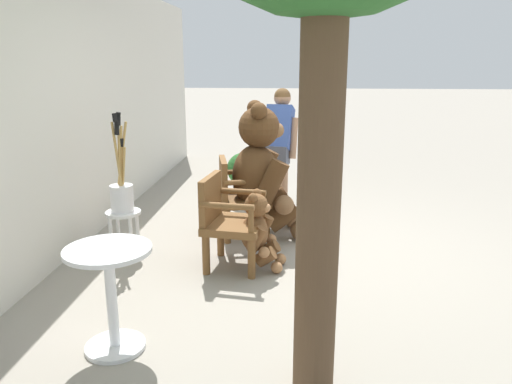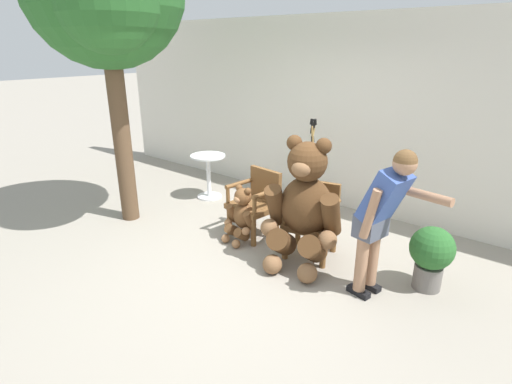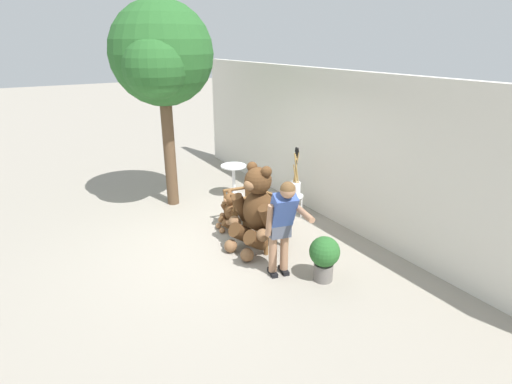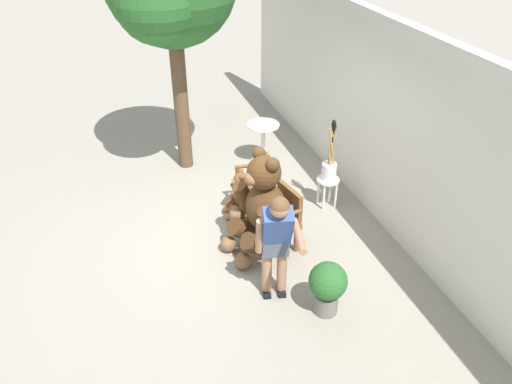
{
  "view_description": "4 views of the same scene",
  "coord_description": "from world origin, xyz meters",
  "px_view_note": "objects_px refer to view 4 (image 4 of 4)",
  "views": [
    {
      "loc": [
        -4.77,
        0.11,
        1.88
      ],
      "look_at": [
        -0.27,
        0.48,
        0.68
      ],
      "focal_mm": 35.0,
      "sensor_mm": 36.0,
      "label": 1
    },
    {
      "loc": [
        2.58,
        -3.05,
        2.36
      ],
      "look_at": [
        -0.09,
        0.3,
        0.79
      ],
      "focal_mm": 28.0,
      "sensor_mm": 36.0,
      "label": 2
    },
    {
      "loc": [
        5.52,
        -2.59,
        3.26
      ],
      "look_at": [
        0.24,
        0.6,
        0.92
      ],
      "focal_mm": 28.0,
      "sensor_mm": 36.0,
      "label": 3
    },
    {
      "loc": [
        5.45,
        -1.24,
        4.28
      ],
      "look_at": [
        0.28,
        0.46,
        0.82
      ],
      "focal_mm": 35.0,
      "sensor_mm": 36.0,
      "label": 4
    }
  ],
  "objects_px": {
    "person_visitor": "(277,237)",
    "potted_plant": "(328,285)",
    "wooden_chair_left": "(258,185)",
    "brush_bucket": "(330,166)",
    "teddy_bear_small": "(240,194)",
    "wooden_chair_right": "(278,217)",
    "white_stool": "(328,185)",
    "teddy_bear_large": "(261,206)",
    "round_side_table": "(263,139)"
  },
  "relations": [
    {
      "from": "round_side_table",
      "to": "brush_bucket",
      "type": "bearing_deg",
      "value": 16.53
    },
    {
      "from": "teddy_bear_large",
      "to": "white_stool",
      "type": "height_order",
      "value": "teddy_bear_large"
    },
    {
      "from": "potted_plant",
      "to": "wooden_chair_left",
      "type": "bearing_deg",
      "value": -177.4
    },
    {
      "from": "wooden_chair_right",
      "to": "round_side_table",
      "type": "relative_size",
      "value": 1.19
    },
    {
      "from": "potted_plant",
      "to": "wooden_chair_right",
      "type": "bearing_deg",
      "value": -175.71
    },
    {
      "from": "wooden_chair_left",
      "to": "teddy_bear_large",
      "type": "relative_size",
      "value": 0.59
    },
    {
      "from": "teddy_bear_large",
      "to": "person_visitor",
      "type": "xyz_separation_m",
      "value": [
        0.92,
        -0.13,
        0.2
      ]
    },
    {
      "from": "potted_plant",
      "to": "person_visitor",
      "type": "bearing_deg",
      "value": -127.85
    },
    {
      "from": "teddy_bear_small",
      "to": "person_visitor",
      "type": "bearing_deg",
      "value": -3.33
    },
    {
      "from": "wooden_chair_right",
      "to": "teddy_bear_large",
      "type": "bearing_deg",
      "value": -83.57
    },
    {
      "from": "wooden_chair_left",
      "to": "round_side_table",
      "type": "height_order",
      "value": "wooden_chair_left"
    },
    {
      "from": "person_visitor",
      "to": "potted_plant",
      "type": "bearing_deg",
      "value": 52.15
    },
    {
      "from": "white_stool",
      "to": "person_visitor",
      "type": "bearing_deg",
      "value": -41.23
    },
    {
      "from": "white_stool",
      "to": "potted_plant",
      "type": "distance_m",
      "value": 2.23
    },
    {
      "from": "teddy_bear_large",
      "to": "teddy_bear_small",
      "type": "bearing_deg",
      "value": -178.57
    },
    {
      "from": "wooden_chair_right",
      "to": "wooden_chair_left",
      "type": "bearing_deg",
      "value": 179.95
    },
    {
      "from": "brush_bucket",
      "to": "teddy_bear_small",
      "type": "bearing_deg",
      "value": -97.42
    },
    {
      "from": "wooden_chair_left",
      "to": "brush_bucket",
      "type": "relative_size",
      "value": 0.9
    },
    {
      "from": "wooden_chair_left",
      "to": "brush_bucket",
      "type": "height_order",
      "value": "brush_bucket"
    },
    {
      "from": "teddy_bear_large",
      "to": "round_side_table",
      "type": "height_order",
      "value": "teddy_bear_large"
    },
    {
      "from": "person_visitor",
      "to": "teddy_bear_large",
      "type": "bearing_deg",
      "value": 172.09
    },
    {
      "from": "teddy_bear_small",
      "to": "round_side_table",
      "type": "relative_size",
      "value": 1.02
    },
    {
      "from": "potted_plant",
      "to": "teddy_bear_large",
      "type": "bearing_deg",
      "value": -164.6
    },
    {
      "from": "teddy_bear_small",
      "to": "brush_bucket",
      "type": "bearing_deg",
      "value": 82.58
    },
    {
      "from": "white_stool",
      "to": "round_side_table",
      "type": "xyz_separation_m",
      "value": [
        -1.61,
        -0.48,
        0.09
      ]
    },
    {
      "from": "teddy_bear_large",
      "to": "white_stool",
      "type": "relative_size",
      "value": 3.19
    },
    {
      "from": "wooden_chair_left",
      "to": "brush_bucket",
      "type": "xyz_separation_m",
      "value": [
        0.16,
        1.05,
        0.22
      ]
    },
    {
      "from": "person_visitor",
      "to": "wooden_chair_right",
      "type": "bearing_deg",
      "value": 157.89
    },
    {
      "from": "teddy_bear_small",
      "to": "white_stool",
      "type": "relative_size",
      "value": 1.6
    },
    {
      "from": "brush_bucket",
      "to": "round_side_table",
      "type": "distance_m",
      "value": 1.7
    },
    {
      "from": "teddy_bear_large",
      "to": "white_stool",
      "type": "distance_m",
      "value": 1.54
    },
    {
      "from": "potted_plant",
      "to": "teddy_bear_small",
      "type": "bearing_deg",
      "value": -170.17
    },
    {
      "from": "brush_bucket",
      "to": "round_side_table",
      "type": "relative_size",
      "value": 1.32
    },
    {
      "from": "wooden_chair_right",
      "to": "potted_plant",
      "type": "relative_size",
      "value": 1.26
    },
    {
      "from": "white_stool",
      "to": "potted_plant",
      "type": "height_order",
      "value": "potted_plant"
    },
    {
      "from": "teddy_bear_small",
      "to": "white_stool",
      "type": "xyz_separation_m",
      "value": [
        0.17,
        1.33,
        -0.01
      ]
    },
    {
      "from": "white_stool",
      "to": "wooden_chair_right",
      "type": "bearing_deg",
      "value": -56.65
    },
    {
      "from": "wooden_chair_left",
      "to": "white_stool",
      "type": "relative_size",
      "value": 1.87
    },
    {
      "from": "brush_bucket",
      "to": "potted_plant",
      "type": "xyz_separation_m",
      "value": [
        2.01,
        -0.95,
        -0.28
      ]
    },
    {
      "from": "wooden_chair_left",
      "to": "potted_plant",
      "type": "relative_size",
      "value": 1.26
    },
    {
      "from": "teddy_bear_small",
      "to": "potted_plant",
      "type": "height_order",
      "value": "teddy_bear_small"
    },
    {
      "from": "teddy_bear_small",
      "to": "person_visitor",
      "type": "distance_m",
      "value": 1.9
    },
    {
      "from": "wooden_chair_right",
      "to": "teddy_bear_large",
      "type": "distance_m",
      "value": 0.36
    },
    {
      "from": "wooden_chair_right",
      "to": "person_visitor",
      "type": "height_order",
      "value": "person_visitor"
    },
    {
      "from": "white_stool",
      "to": "brush_bucket",
      "type": "distance_m",
      "value": 0.32
    },
    {
      "from": "teddy_bear_large",
      "to": "wooden_chair_right",
      "type": "bearing_deg",
      "value": 96.43
    },
    {
      "from": "person_visitor",
      "to": "potted_plant",
      "type": "xyz_separation_m",
      "value": [
        0.38,
        0.48,
        -0.52
      ]
    },
    {
      "from": "teddy_bear_large",
      "to": "white_stool",
      "type": "bearing_deg",
      "value": 118.85
    },
    {
      "from": "wooden_chair_left",
      "to": "white_stool",
      "type": "distance_m",
      "value": 1.07
    },
    {
      "from": "teddy_bear_small",
      "to": "wooden_chair_right",
      "type": "bearing_deg",
      "value": 17.97
    }
  ]
}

